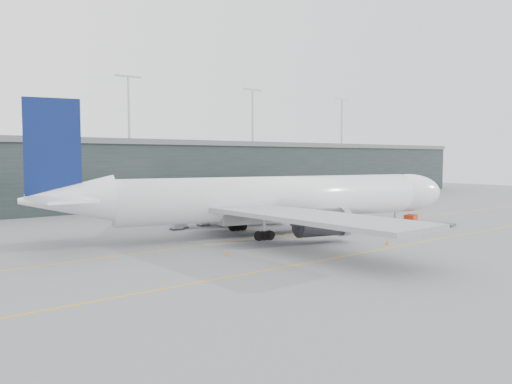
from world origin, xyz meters
TOP-DOWN VIEW (x-y plane):
  - ground at (0.00, 0.00)m, footprint 320.00×320.00m
  - taxiline_a at (0.00, -4.00)m, footprint 160.00×0.25m
  - taxiline_b at (0.00, -20.00)m, footprint 160.00×0.25m
  - taxiline_lead_main at (5.00, 20.00)m, footprint 0.25×60.00m
  - terminal at (-0.00, 58.00)m, footprint 240.00×36.00m
  - main_aircraft at (4.79, -2.12)m, footprint 64.88×59.84m
  - jet_bridge at (26.39, 21.69)m, footprint 17.53×43.95m
  - gse_cart at (28.97, -9.10)m, footprint 2.88×2.27m
  - baggage_dolly at (32.54, -13.33)m, footprint 3.74×3.31m
  - uld_a at (-4.36, 10.04)m, footprint 1.99×1.62m
  - uld_b at (-2.80, 11.17)m, footprint 2.51×2.27m
  - uld_c at (1.39, 11.39)m, footprint 1.87×1.50m
  - cone_nose at (34.12, -5.40)m, footprint 0.45×0.45m
  - cone_wing_stbd at (10.41, -18.42)m, footprint 0.45×0.45m
  - cone_wing_port at (8.17, 10.87)m, footprint 0.46×0.46m
  - cone_tail at (-10.01, -11.62)m, footprint 0.40×0.40m

SIDE VIEW (x-z plane):
  - ground at x=0.00m, z-range 0.00..0.00m
  - taxiline_a at x=0.00m, z-range 0.00..0.02m
  - taxiline_b at x=0.00m, z-range 0.00..0.02m
  - taxiline_lead_main at x=5.00m, z-range 0.00..0.02m
  - baggage_dolly at x=32.54m, z-range 0.03..0.35m
  - cone_tail at x=-10.01m, z-range 0.00..0.64m
  - cone_nose at x=34.12m, z-range 0.00..0.71m
  - cone_wing_stbd at x=10.41m, z-range 0.00..0.72m
  - cone_wing_port at x=8.17m, z-range 0.00..0.74m
  - uld_c at x=1.39m, z-range 0.04..1.74m
  - uld_a at x=-4.36m, z-range 0.04..1.78m
  - gse_cart at x=28.97m, z-range 0.10..1.81m
  - uld_b at x=-2.80m, z-range 0.05..1.92m
  - jet_bridge at x=26.39m, z-range 1.53..7.66m
  - main_aircraft at x=4.79m, z-range -4.04..14.36m
  - terminal at x=0.00m, z-range -6.88..22.12m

